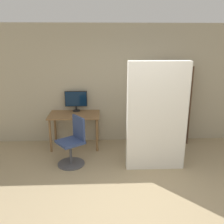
{
  "coord_description": "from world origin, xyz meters",
  "views": [
    {
      "loc": [
        -0.46,
        -3.01,
        2.35
      ],
      "look_at": [
        -0.28,
        1.45,
        1.05
      ],
      "focal_mm": 40.0,
      "sensor_mm": 36.0,
      "label": 1
    }
  ],
  "objects_px": {
    "bookshelf": "(166,105)",
    "mattress_near": "(157,117)",
    "monitor": "(76,100)",
    "office_chair": "(73,145)"
  },
  "relations": [
    {
      "from": "bookshelf",
      "to": "mattress_near",
      "type": "distance_m",
      "value": 1.37
    },
    {
      "from": "monitor",
      "to": "mattress_near",
      "type": "relative_size",
      "value": 0.25
    },
    {
      "from": "monitor",
      "to": "bookshelf",
      "type": "height_order",
      "value": "bookshelf"
    },
    {
      "from": "monitor",
      "to": "bookshelf",
      "type": "xyz_separation_m",
      "value": [
        2.06,
        -0.03,
        -0.14
      ]
    },
    {
      "from": "office_chair",
      "to": "bookshelf",
      "type": "height_order",
      "value": "bookshelf"
    },
    {
      "from": "monitor",
      "to": "office_chair",
      "type": "height_order",
      "value": "monitor"
    },
    {
      "from": "mattress_near",
      "to": "bookshelf",
      "type": "bearing_deg",
      "value": 69.35
    },
    {
      "from": "monitor",
      "to": "mattress_near",
      "type": "bearing_deg",
      "value": -39.45
    },
    {
      "from": "office_chair",
      "to": "mattress_near",
      "type": "relative_size",
      "value": 0.47
    },
    {
      "from": "monitor",
      "to": "bookshelf",
      "type": "distance_m",
      "value": 2.07
    }
  ]
}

